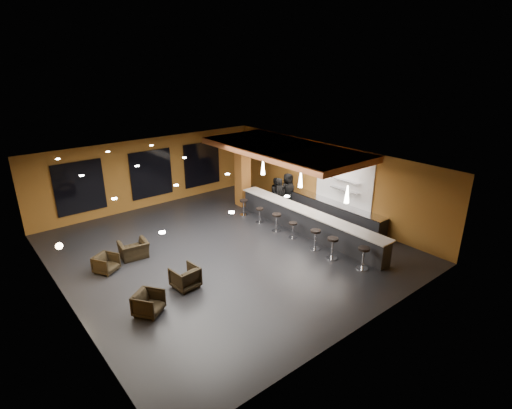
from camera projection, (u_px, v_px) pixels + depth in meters
floor at (226, 250)px, 16.12m from camera, size 12.00×13.00×0.10m
ceiling at (223, 164)px, 14.85m from camera, size 12.00×13.00×0.10m
wall_back at (150, 172)px, 20.24m from camera, size 12.00×0.10×3.50m
wall_front at (364, 277)px, 10.74m from camera, size 12.00×0.10×3.50m
wall_left at (58, 255)px, 11.91m from camera, size 0.10×13.00×3.50m
wall_right at (328, 180)px, 19.06m from camera, size 0.10×13.00×3.50m
wood_soffit at (283, 149)px, 18.01m from camera, size 3.60×8.00×0.28m
window_left at (80, 188)px, 18.10m from camera, size 2.20×0.06×2.40m
window_center at (151, 174)px, 20.17m from camera, size 2.20×0.06×2.40m
window_right at (202, 164)px, 21.95m from camera, size 2.20×0.06×2.40m
tile_backsplash at (344, 180)px, 18.20m from camera, size 0.06×3.20×2.40m
bar_counter at (307, 223)px, 17.36m from camera, size 0.60×8.00×1.00m
bar_top at (308, 211)px, 17.17m from camera, size 0.78×8.10×0.05m
prep_counter at (329, 210)px, 18.93m from camera, size 0.70×6.00×0.86m
prep_top at (329, 201)px, 18.77m from camera, size 0.72×6.00×0.03m
wall_shelf_lower at (345, 190)px, 18.11m from camera, size 0.30×1.50×0.03m
wall_shelf_upper at (346, 180)px, 17.95m from camera, size 0.30×1.50×0.03m
column at (243, 172)px, 20.25m from camera, size 0.60×0.60×3.50m
wall_sconce at (59, 246)px, 12.35m from camera, size 0.22×0.22×0.22m
pendant_0 at (347, 194)px, 15.26m from camera, size 0.20×0.20×0.70m
pendant_1 at (301, 179)px, 17.07m from camera, size 0.20×0.20×0.70m
pendant_2 at (263, 167)px, 18.88m from camera, size 0.20×0.20×0.70m
staff_a at (280, 196)px, 19.45m from camera, size 0.73×0.55×1.80m
staff_b at (277, 193)px, 20.20m from camera, size 0.81×0.65×1.58m
staff_c at (288, 191)px, 20.17m from camera, size 0.93×0.66×1.81m
armchair_a at (149, 303)px, 11.98m from camera, size 1.09×1.09×0.72m
armchair_b at (185, 277)px, 13.34m from camera, size 0.89×0.91×0.76m
armchair_c at (106, 263)px, 14.31m from camera, size 0.99×1.00×0.67m
armchair_d at (134, 250)px, 15.32m from camera, size 1.13×1.01×0.67m
bar_stool_0 at (363, 255)px, 14.42m from camera, size 0.44×0.44×0.87m
bar_stool_1 at (333, 245)px, 15.16m from camera, size 0.44×0.44×0.87m
bar_stool_2 at (315, 237)px, 15.91m from camera, size 0.43×0.43×0.84m
bar_stool_3 at (293, 228)px, 16.91m from camera, size 0.36×0.36×0.72m
bar_stool_4 at (277, 220)px, 17.54m from camera, size 0.42×0.42×0.83m
bar_stool_5 at (260, 213)px, 18.47m from camera, size 0.36×0.36×0.72m
bar_stool_6 at (244, 205)px, 19.33m from camera, size 0.40×0.40×0.79m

